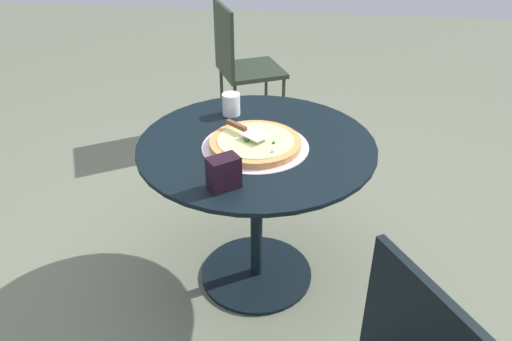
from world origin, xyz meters
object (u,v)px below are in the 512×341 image
Objects in this scene: pizza_on_tray at (256,143)px; napkin_dispenser at (224,173)px; pizza_server at (245,130)px; patio_table at (256,180)px; patio_chair_far at (240,61)px; drinking_cup at (231,104)px.

pizza_on_tray is 0.32m from napkin_dispenser.
patio_table is at bearing -88.37° from pizza_server.
napkin_dispenser is (-0.34, 0.02, 0.00)m from pizza_server.
patio_chair_far is at bearing 9.85° from pizza_server.
napkin_dispenser is at bearing 166.60° from pizza_on_tray.
patio_table is 1.55m from patio_chair_far.
pizza_on_tray is 0.47× the size of patio_chair_far.
pizza_server is 0.35m from napkin_dispenser.
pizza_on_tray is at bearing 37.70° from napkin_dispenser.
pizza_on_tray is 4.42× the size of drinking_cup.
pizza_server reaches higher than pizza_on_tray.
pizza_server is 0.28m from drinking_cup.
patio_table is 0.43m from napkin_dispenser.
napkin_dispenser reaches higher than pizza_on_tray.
pizza_server is (-0.00, 0.05, 0.24)m from patio_table.
napkin_dispenser is at bearing 168.41° from patio_table.
pizza_server is at bearing -170.15° from patio_chair_far.
drinking_cup reaches higher than patio_table.
pizza_server is 1.56m from patio_chair_far.
patio_table is 1.07× the size of patio_chair_far.
napkin_dispenser is at bearing -172.58° from drinking_cup.
pizza_server is 0.21× the size of patio_chair_far.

